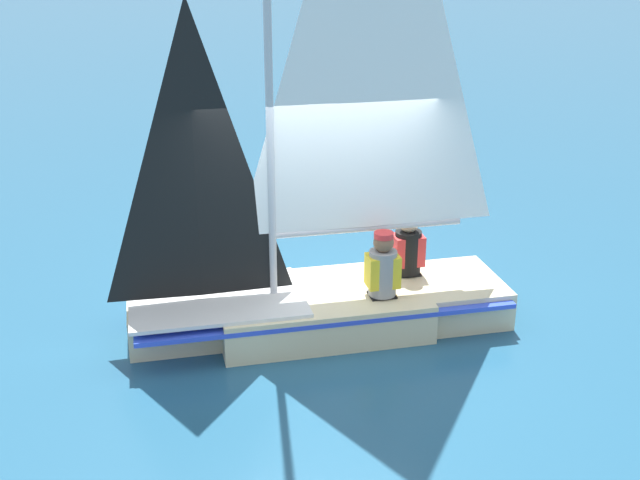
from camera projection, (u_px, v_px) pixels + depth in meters
name	position (u px, v px, depth m)	size (l,w,h in m)	color
ground_plane	(320.00, 326.00, 8.92)	(260.00, 260.00, 0.00)	#235675
sailboat_main	(324.00, 254.00, 8.61)	(1.43, 4.24, 5.94)	beige
sailor_helm	(382.00, 279.00, 8.58)	(0.31, 0.34, 1.16)	black
sailor_crew	(407.00, 258.00, 9.13)	(0.31, 0.34, 1.16)	black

